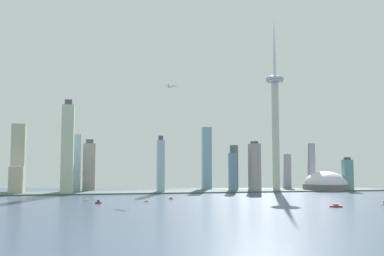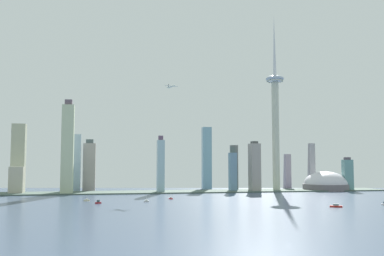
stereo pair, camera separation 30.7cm
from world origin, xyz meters
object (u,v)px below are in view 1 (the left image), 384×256
Objects in this scene: skyscraper_0 at (255,167)px; skyscraper_10 at (207,158)px; skyscraper_4 at (311,166)px; stadium_dome at (326,185)px; skyscraper_2 at (74,163)px; skyscraper_12 at (68,148)px; skyscraper_7 at (161,166)px; skyscraper_3 at (287,171)px; skyscraper_9 at (234,168)px; skyscraper_8 at (18,158)px; skyscraper_11 at (348,175)px; boat_4 at (336,206)px; observation_tower at (275,110)px; skyscraper_5 at (89,166)px; boat_0 at (171,198)px; boat_3 at (146,201)px; boat_6 at (87,200)px; boat_1 at (98,202)px; skyscraper_1 at (17,180)px; skyscraper_6 at (233,171)px.

skyscraper_10 is (-76.90, 104.88, 19.65)m from skyscraper_0.
stadium_dome is at bearing -94.04° from skyscraper_4.
skyscraper_2 is 72.98m from skyscraper_12.
stadium_dome is 0.86× the size of skyscraper_7.
stadium_dome is 90.58m from skyscraper_4.
skyscraper_0 is (-164.07, -14.64, 37.96)m from stadium_dome.
skyscraper_9 is (-145.78, -62.72, 8.74)m from skyscraper_3.
skyscraper_11 is at bearing -7.35° from skyscraper_8.
skyscraper_0 is 1.07× the size of skyscraper_9.
skyscraper_11 reaches higher than boat_4.
observation_tower is at bearing 179.04° from stadium_dome.
skyscraper_10 reaches higher than skyscraper_5.
skyscraper_8 is 14.35× the size of boat_0.
stadium_dome is 450.26m from boat_3.
boat_6 is at bearing -145.43° from skyscraper_9.
skyscraper_8 reaches higher than boat_6.
skyscraper_3 is at bearing -165.79° from boat_1.
skyscraper_8 reaches higher than skyscraper_4.
skyscraper_10 reaches higher than boat_0.
skyscraper_8 is 366.42m from boat_3.
skyscraper_4 reaches higher than skyscraper_3.
skyscraper_10 is at bearing 13.06° from skyscraper_1.
skyscraper_0 reaches higher than skyscraper_6.
skyscraper_5 reaches higher than boat_3.
boat_0 is at bearing -50.63° from skyscraper_2.
skyscraper_3 is 0.82× the size of skyscraper_9.
boat_0 reaches higher than boat_1.
skyscraper_9 is at bearing 163.39° from observation_tower.
skyscraper_7 is at bearing -29.90° from skyscraper_5.
stadium_dome is 1.23× the size of skyscraper_3.
skyscraper_4 reaches higher than boat_1.
skyscraper_9 is 80.76m from skyscraper_10.
boat_3 is at bearing 179.09° from boat_4.
skyscraper_2 is at bearing -174.63° from skyscraper_3.
skyscraper_5 reaches higher than skyscraper_4.
skyscraper_3 is 57.41m from skyscraper_4.
skyscraper_6 reaches higher than boat_1.
skyscraper_8 is (-637.37, 63.69, 56.98)m from stadium_dome.
boat_4 is at bearing -17.15° from boat_6.
observation_tower is 3.53× the size of skyscraper_5.
skyscraper_12 reaches higher than skyscraper_3.
observation_tower reaches higher than skyscraper_7.
skyscraper_8 is at bearing 175.27° from skyscraper_9.
skyscraper_4 is 247.49m from skyscraper_10.
skyscraper_11 is at bearing -152.92° from boat_3.
skyscraper_3 is 433.85m from boat_4.
boat_0 is at bearing -146.11° from skyscraper_4.
skyscraper_6 is 329.85m from boat_6.
boat_1 is (-305.82, -203.67, -47.94)m from skyscraper_0.
skyscraper_2 is 534.01m from skyscraper_4.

